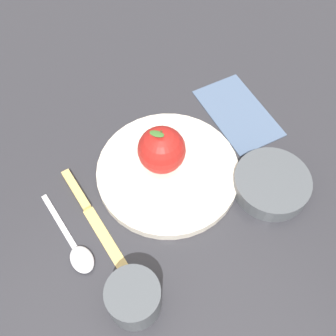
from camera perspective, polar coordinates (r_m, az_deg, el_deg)
name	(u,v)px	position (r m, az deg, el deg)	size (l,w,h in m)	color
ground_plane	(160,174)	(0.70, -1.09, -0.81)	(2.40, 2.40, 0.00)	#2D2D33
dinner_plate	(168,171)	(0.69, 0.00, -0.44)	(0.25, 0.25, 0.02)	silver
apple	(162,150)	(0.66, -0.91, 2.62)	(0.08, 0.08, 0.09)	#B21E19
side_bowl	(272,183)	(0.69, 14.64, -2.04)	(0.13, 0.13, 0.03)	#4C5156
cup	(134,297)	(0.59, -4.94, -17.95)	(0.08, 0.08, 0.06)	#4C5156
knife	(90,212)	(0.68, -11.16, -6.19)	(0.04, 0.23, 0.01)	#D8B766
spoon	(77,251)	(0.65, -12.89, -11.50)	(0.04, 0.16, 0.01)	silver
linen_napkin	(238,112)	(0.79, 9.96, 7.85)	(0.10, 0.18, 0.00)	slate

